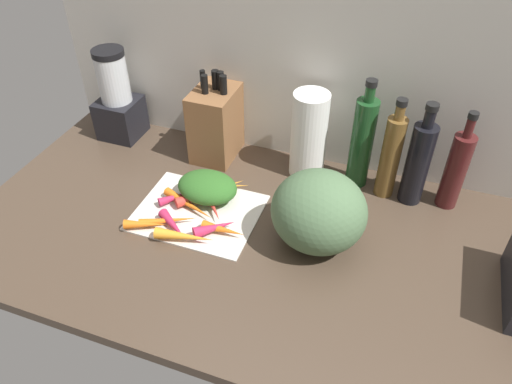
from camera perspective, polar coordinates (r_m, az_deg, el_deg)
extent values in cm
cube|color=#47382B|center=(125.03, 4.14, -6.31)|extent=(170.00, 80.00, 3.00)
cube|color=#BCB7AD|center=(137.56, 9.52, 14.16)|extent=(170.00, 3.00, 60.00)
cube|color=beige|center=(132.10, -6.81, -2.31)|extent=(32.40, 25.89, 0.80)
cone|color=orange|center=(123.98, -3.83, -4.42)|extent=(11.29, 2.77, 2.61)
cone|color=#B2264C|center=(124.34, -4.85, -4.16)|extent=(10.23, 9.74, 3.15)
cone|color=orange|center=(123.06, -8.37, -5.14)|extent=(15.25, 5.54, 3.01)
cone|color=red|center=(132.49, -5.40, -0.91)|extent=(13.30, 14.89, 3.09)
cone|color=#B2264C|center=(126.34, -9.55, -3.94)|extent=(11.64, 9.22, 2.73)
cone|color=red|center=(134.76, -5.80, -0.18)|extent=(14.11, 14.92, 2.88)
cone|color=orange|center=(128.36, -12.83, -3.72)|extent=(10.88, 5.91, 2.52)
cone|color=orange|center=(128.49, -10.23, -3.30)|extent=(14.14, 8.77, 2.22)
cone|color=#B2264C|center=(135.20, -9.20, -0.54)|extent=(8.71, 9.27, 2.36)
cone|color=orange|center=(137.50, -4.36, 0.70)|extent=(16.43, 8.21, 2.25)
cone|color=orange|center=(136.05, -4.76, 0.22)|extent=(13.41, 14.97, 2.40)
cone|color=orange|center=(132.23, -7.86, -1.44)|extent=(16.99, 8.11, 2.43)
ellipsoid|color=#2D6023|center=(133.60, -5.69, 0.58)|extent=(16.70, 12.84, 7.06)
ellipsoid|color=#4C6B47|center=(117.60, 7.33, -2.29)|extent=(23.20, 21.77, 20.39)
cube|color=brown|center=(147.32, -4.72, 7.94)|extent=(11.96, 16.04, 21.82)
cylinder|color=black|center=(142.25, -6.22, 12.93)|extent=(1.59, 1.59, 5.50)
cylinder|color=black|center=(139.61, -6.01, 12.39)|extent=(1.92, 1.92, 5.50)
cylinder|color=black|center=(141.90, -4.76, 12.95)|extent=(2.15, 2.15, 5.50)
cylinder|color=black|center=(141.09, -4.16, 12.82)|extent=(1.98, 1.98, 5.50)
cylinder|color=black|center=(138.90, -3.83, 12.37)|extent=(2.05, 2.05, 5.50)
cube|color=black|center=(164.61, -15.49, 8.37)|extent=(12.55, 12.55, 12.55)
cylinder|color=silver|center=(158.22, -16.36, 12.58)|extent=(9.41, 9.41, 14.83)
cylinder|color=black|center=(154.80, -16.93, 15.30)|extent=(9.60, 9.60, 1.80)
cylinder|color=white|center=(138.92, 6.18, 6.62)|extent=(10.13, 10.13, 25.68)
cylinder|color=#19421E|center=(137.07, 12.22, 5.52)|extent=(6.21, 6.21, 26.28)
cylinder|color=#19421E|center=(129.28, 13.16, 11.12)|extent=(2.66, 2.66, 4.34)
cylinder|color=black|center=(127.93, 13.35, 12.28)|extent=(3.06, 3.06, 1.60)
cylinder|color=brown|center=(135.50, 15.37, 3.86)|extent=(5.36, 5.36, 23.90)
cylinder|color=brown|center=(128.12, 16.45, 8.91)|extent=(2.51, 2.51, 4.04)
cylinder|color=black|center=(126.77, 16.69, 10.00)|extent=(2.89, 2.89, 1.60)
cylinder|color=black|center=(135.47, 18.30, 3.04)|extent=(6.36, 6.36, 23.39)
cylinder|color=black|center=(127.99, 19.59, 8.10)|extent=(2.81, 2.81, 4.84)
cylinder|color=black|center=(126.44, 19.91, 9.33)|extent=(3.23, 3.23, 1.60)
cylinder|color=#471919|center=(137.78, 22.21, 2.20)|extent=(5.65, 5.65, 21.72)
cylinder|color=#471919|center=(130.64, 23.65, 6.88)|extent=(2.20, 2.20, 5.30)
cylinder|color=black|center=(128.98, 24.05, 8.16)|extent=(2.52, 2.52, 1.60)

